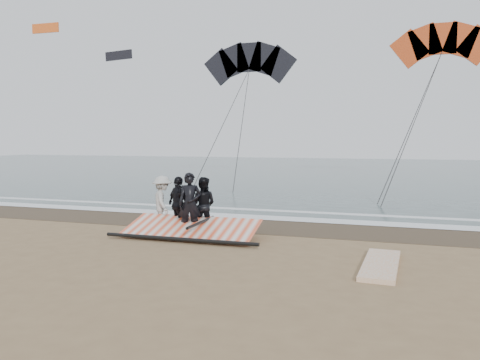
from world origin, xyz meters
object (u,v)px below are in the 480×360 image
object	(u,v)px
man_main	(190,204)
board_white	(381,265)
sail_rig	(191,230)
board_cream	(173,226)

from	to	relation	value
man_main	board_white	bearing A→B (deg)	-37.24
sail_rig	board_white	bearing A→B (deg)	-18.30
board_cream	sail_rig	world-z (taller)	sail_rig
board_white	sail_rig	distance (m)	5.55
board_white	board_cream	distance (m)	6.90
board_white	board_cream	bearing A→B (deg)	159.57
man_main	sail_rig	xyz separation A→B (m)	(0.10, -0.15, -0.72)
board_cream	man_main	bearing A→B (deg)	-12.39
board_cream	sail_rig	bearing A→B (deg)	-14.27
board_white	sail_rig	size ratio (longest dim) A/B	0.58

